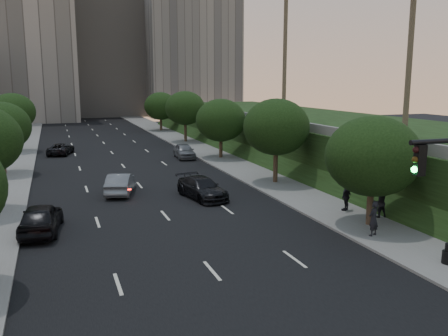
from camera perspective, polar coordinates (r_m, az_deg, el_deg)
name	(u,v)px	position (r m, az deg, el deg)	size (l,w,h in m)	color
ground	(259,327)	(16.73, 4.27, -18.56)	(160.00, 160.00, 0.00)	black
road_surface	(126,170)	(44.48, -11.68, -0.20)	(16.00, 140.00, 0.02)	black
sidewalk_right	(230,162)	(46.97, 0.78, 0.67)	(4.50, 140.00, 0.15)	slate
sidewalk_left	(4,177)	(44.25, -24.93, -0.94)	(4.50, 140.00, 0.15)	slate
embankment	(344,141)	(50.31, 14.25, 3.22)	(18.00, 90.00, 4.00)	black
parapet_wall	(270,120)	(45.86, 5.50, 5.77)	(0.35, 90.00, 0.70)	slate
office_block_left	(5,39)	(105.90, -24.86, 13.86)	(26.00, 20.00, 32.00)	gray
office_block_mid	(104,59)	(116.04, -14.22, 12.63)	(22.00, 18.00, 26.00)	gray
office_block_right	(186,37)	(113.79, -4.62, 15.48)	(20.00, 22.00, 36.00)	gray
tree_right_a	(373,156)	(27.17, 17.46, 1.36)	(5.20, 5.20, 6.24)	#38281C
tree_right_b	(276,127)	(37.28, 6.30, 4.92)	(5.20, 5.20, 6.74)	#38281C
tree_right_c	(221,120)	(49.28, -0.39, 5.76)	(5.20, 5.20, 6.24)	#38281C
tree_right_d	(185,108)	(62.59, -4.70, 7.20)	(5.20, 5.20, 6.74)	#38281C
tree_right_e	(161,106)	(77.17, -7.64, 7.40)	(5.20, 5.20, 6.24)	#38281C
tree_left_c	(1,127)	(44.68, -25.29, 4.50)	(5.00, 5.00, 6.34)	#38281C
tree_left_d	(12,112)	(58.57, -24.11, 6.15)	(5.00, 5.00, 6.71)	#38281C
sedan_near_left	(41,218)	(27.39, -21.17, -5.65)	(1.95, 4.85, 1.65)	black
sedan_mid_left	(120,183)	(35.08, -12.36, -1.83)	(1.62, 4.63, 1.53)	slate
sedan_far_left	(61,149)	(55.34, -19.04, 2.18)	(2.12, 4.59, 1.28)	black
sedan_near_right	(202,188)	(33.00, -2.67, -2.43)	(2.05, 5.03, 1.46)	black
sedan_far_right	(184,151)	(50.10, -4.81, 2.06)	(1.82, 4.52, 1.54)	slate
pedestrian_a	(373,219)	(25.84, 17.54, -5.83)	(0.66, 0.44, 1.82)	black
pedestrian_b	(380,202)	(29.40, 18.21, -3.94)	(0.87, 0.67, 1.78)	black
pedestrian_c	(346,196)	(30.30, 14.50, -3.31)	(1.06, 0.44, 1.80)	black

